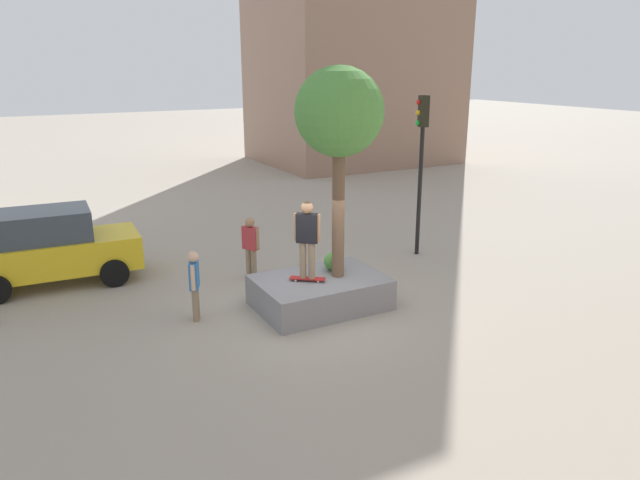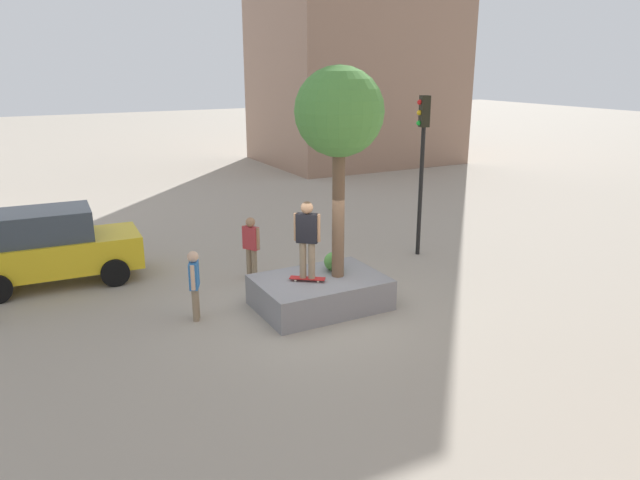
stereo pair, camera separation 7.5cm
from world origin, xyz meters
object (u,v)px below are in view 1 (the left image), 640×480
skateboard (307,279)px  taxi_cab (50,247)px  planter_ledge (320,292)px  pedestrian_crossing (194,281)px  plaza_tree (339,115)px  skateboarder (307,235)px  traffic_light_corner (421,148)px  passerby_with_bag (251,243)px

skateboard → taxi_cab: size_ratio=0.18×
planter_ledge → pedestrian_crossing: 2.85m
pedestrian_crossing → skateboard: bearing=-16.1°
plaza_tree → taxi_cab: size_ratio=1.11×
skateboarder → taxi_cab: bearing=137.0°
planter_ledge → plaza_tree: bearing=-9.0°
planter_ledge → pedestrian_crossing: pedestrian_crossing is taller
planter_ledge → traffic_light_corner: traffic_light_corner is taller
skateboarder → traffic_light_corner: 5.34m
passerby_with_bag → pedestrian_crossing: (-2.08, -1.95, -0.02)m
skateboarder → passerby_with_bag: size_ratio=1.09×
plaza_tree → skateboarder: (-0.77, 0.03, -2.54)m
skateboarder → passerby_with_bag: (-0.30, 2.64, -0.86)m
skateboard → traffic_light_corner: (4.71, 2.15, 2.34)m
taxi_cab → skateboard: bearing=-43.0°
skateboarder → passerby_with_bag: skateboarder is taller
skateboarder → pedestrian_crossing: size_ratio=1.12×
plaza_tree → traffic_light_corner: plaza_tree is taller
taxi_cab → pedestrian_crossing: 4.63m
traffic_light_corner → taxi_cab: bearing=165.9°
traffic_light_corner → passerby_with_bag: bearing=174.5°
plaza_tree → passerby_with_bag: plaza_tree is taller
plaza_tree → skateboarder: bearing=177.9°
traffic_light_corner → pedestrian_crossing: bearing=-168.3°
plaza_tree → pedestrian_crossing: (-3.15, 0.72, -3.43)m
taxi_cab → pedestrian_crossing: (2.53, -3.88, -0.07)m
traffic_light_corner → planter_ledge: bearing=-154.2°
planter_ledge → taxi_cab: bearing=139.2°
passerby_with_bag → traffic_light_corner: bearing=-5.5°
skateboard → taxi_cab: 6.71m
plaza_tree → traffic_light_corner: size_ratio=1.03×
plaza_tree → taxi_cab: plaza_tree is taller
taxi_cab → passerby_with_bag: (4.61, -1.93, -0.05)m
planter_ledge → plaza_tree: plaza_tree is taller
planter_ledge → passerby_with_bag: bearing=103.8°
planter_ledge → skateboard: size_ratio=3.74×
skateboard → planter_ledge: bearing=6.5°
skateboard → pedestrian_crossing: size_ratio=0.49×
skateboard → pedestrian_crossing: 2.48m
passerby_with_bag → skateboard: bearing=-83.6°
skateboarder → taxi_cab: size_ratio=0.42×
plaza_tree → taxi_cab: 8.04m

